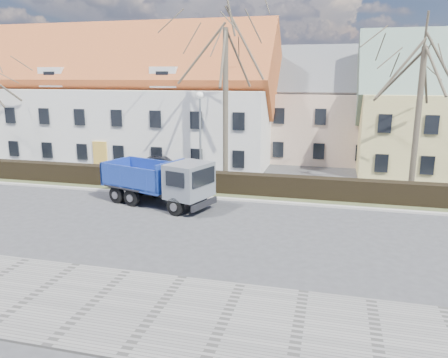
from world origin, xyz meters
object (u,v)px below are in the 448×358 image
(dump_truck, at_px, (154,181))
(parked_car_a, at_px, (162,164))
(cart_frame, at_px, (200,193))
(streetlight, at_px, (200,140))

(dump_truck, distance_m, parked_car_a, 8.38)
(cart_frame, distance_m, parked_car_a, 7.86)
(dump_truck, relative_size, streetlight, 1.09)
(dump_truck, relative_size, parked_car_a, 1.72)
(dump_truck, distance_m, cart_frame, 3.06)
(dump_truck, bearing_deg, parked_car_a, 127.65)
(cart_frame, bearing_deg, dump_truck, -140.97)
(dump_truck, height_order, cart_frame, dump_truck)
(streetlight, bearing_deg, parked_car_a, 139.69)
(dump_truck, xyz_separation_m, parked_car_a, (-2.75, 7.88, -0.71))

